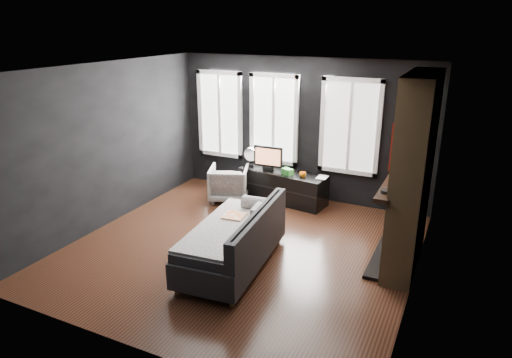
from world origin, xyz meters
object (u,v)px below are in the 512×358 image
at_px(sofa, 233,237).
at_px(monitor, 268,156).
at_px(media_console, 283,186).
at_px(book, 318,171).
at_px(mug, 303,174).
at_px(mantel_vase, 399,165).
at_px(armchair, 229,182).

height_order(sofa, monitor, monitor).
relative_size(media_console, book, 6.86).
relative_size(mug, mantel_vase, 0.66).
relative_size(armchair, media_console, 0.43).
distance_m(monitor, book, 1.02).
relative_size(book, mantel_vase, 1.37).
bearing_deg(mantel_vase, media_console, 154.90).
distance_m(monitor, mug, 0.79).
bearing_deg(media_console, armchair, -150.35).
xyz_separation_m(media_console, mantel_vase, (2.24, -1.05, 1.02)).
xyz_separation_m(media_console, monitor, (-0.31, 0.00, 0.56)).
relative_size(sofa, monitor, 3.48).
bearing_deg(armchair, media_console, -178.89).
xyz_separation_m(mug, mantel_vase, (1.80, -0.92, 0.67)).
bearing_deg(armchair, monitor, -169.95).
xyz_separation_m(sofa, media_console, (-0.31, 2.60, -0.15)).
bearing_deg(monitor, sofa, -78.42).
distance_m(sofa, monitor, 2.71).
bearing_deg(sofa, monitor, 98.17).
xyz_separation_m(sofa, mug, (0.13, 2.48, 0.21)).
relative_size(sofa, armchair, 2.79).
bearing_deg(mug, monitor, 170.17).
bearing_deg(armchair, book, 171.54).
distance_m(armchair, monitor, 0.91).
distance_m(sofa, armchair, 2.56).
bearing_deg(armchair, mantel_vase, 147.53).
height_order(sofa, media_console, sofa).
distance_m(sofa, book, 2.62).
relative_size(media_console, monitor, 2.90).
relative_size(sofa, media_console, 1.20).
bearing_deg(mantel_vase, armchair, 168.35).
bearing_deg(media_console, mug, -8.22).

